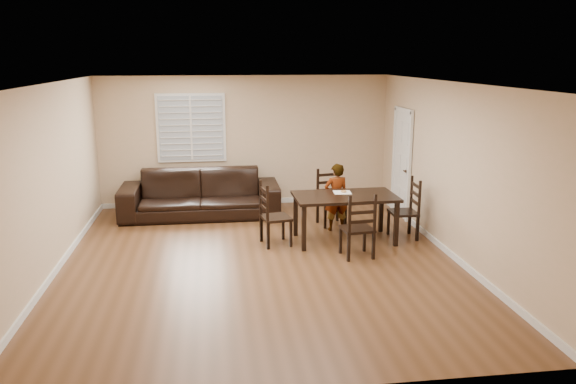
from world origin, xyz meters
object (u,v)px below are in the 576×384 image
(chair_far, at_px, (360,230))
(chair_left, at_px, (268,217))
(chair_near, at_px, (329,198))
(sofa, at_px, (200,194))
(donut, at_px, (344,191))
(chair_right, at_px, (410,211))
(dining_table, at_px, (345,200))
(child, at_px, (336,197))

(chair_far, bearing_deg, chair_left, -38.92)
(chair_near, height_order, sofa, chair_near)
(chair_near, distance_m, donut, 0.96)
(sofa, bearing_deg, chair_far, -48.11)
(chair_right, distance_m, donut, 1.21)
(dining_table, relative_size, chair_near, 1.66)
(dining_table, bearing_deg, chair_left, -179.07)
(chair_left, height_order, chair_right, chair_left)
(chair_near, xyz_separation_m, sofa, (-2.41, 0.80, -0.02))
(chair_far, relative_size, chair_left, 0.97)
(chair_far, bearing_deg, chair_right, -146.93)
(sofa, bearing_deg, chair_near, -18.16)
(dining_table, distance_m, donut, 0.22)
(dining_table, height_order, chair_far, chair_far)
(chair_near, height_order, chair_left, chair_left)
(dining_table, relative_size, chair_right, 1.64)
(dining_table, bearing_deg, chair_right, -0.09)
(dining_table, height_order, sofa, sofa)
(child, bearing_deg, chair_right, 145.93)
(dining_table, xyz_separation_m, child, (-0.01, 0.62, -0.10))
(chair_far, bearing_deg, child, -94.56)
(donut, bearing_deg, chair_near, 93.92)
(chair_far, height_order, donut, chair_far)
(chair_left, height_order, donut, chair_left)
(chair_near, relative_size, chair_far, 1.00)
(chair_right, relative_size, donut, 10.78)
(chair_right, xyz_separation_m, donut, (-1.15, 0.17, 0.35))
(chair_far, bearing_deg, dining_table, -94.28)
(dining_table, xyz_separation_m, donut, (0.02, 0.19, 0.11))
(dining_table, distance_m, chair_far, 0.94)
(dining_table, bearing_deg, sofa, 141.20)
(dining_table, height_order, chair_near, chair_near)
(child, bearing_deg, chair_left, 20.16)
(chair_left, relative_size, chair_right, 1.02)
(dining_table, relative_size, donut, 17.71)
(dining_table, xyz_separation_m, chair_right, (1.17, 0.02, -0.24))
(chair_left, distance_m, sofa, 2.26)
(dining_table, distance_m, chair_left, 1.33)
(chair_far, bearing_deg, donut, -95.52)
(chair_left, distance_m, donut, 1.39)
(child, xyz_separation_m, sofa, (-2.44, 1.27, -0.17))
(child, bearing_deg, chair_far, 84.39)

